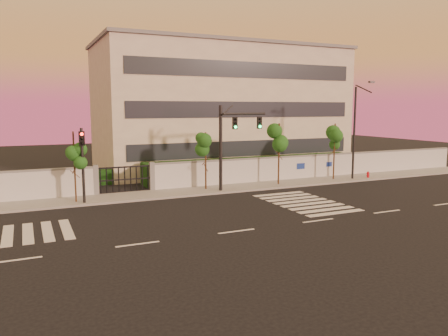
{
  "coord_description": "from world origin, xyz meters",
  "views": [
    {
      "loc": [
        -9.44,
        -18.99,
        6.12
      ],
      "look_at": [
        2.08,
        6.0,
        2.34
      ],
      "focal_mm": 35.0,
      "sensor_mm": 36.0,
      "label": 1
    }
  ],
  "objects": [
    {
      "name": "fire_hydrant",
      "position": [
        17.55,
        9.72,
        0.34
      ],
      "size": [
        0.27,
        0.26,
        0.69
      ],
      "rotation": [
        0.0,
        0.0,
        -0.21
      ],
      "color": "red",
      "rests_on": "ground"
    },
    {
      "name": "street_tree_e",
      "position": [
        8.78,
        10.22,
        3.64
      ],
      "size": [
        1.62,
        1.29,
        4.95
      ],
      "color": "#382314",
      "rests_on": "ground"
    },
    {
      "name": "hedge_row",
      "position": [
        1.17,
        14.74,
        0.82
      ],
      "size": [
        41.0,
        4.25,
        1.8
      ],
      "color": "#14340F",
      "rests_on": "ground"
    },
    {
      "name": "institutional_building",
      "position": [
        9.0,
        21.99,
        6.16
      ],
      "size": [
        24.4,
        12.4,
        12.25
      ],
      "color": "beige",
      "rests_on": "ground"
    },
    {
      "name": "streetlight_east",
      "position": [
        15.97,
        9.72,
        4.46
      ],
      "size": [
        0.49,
        1.99,
        8.25
      ],
      "color": "black",
      "rests_on": "ground"
    },
    {
      "name": "street_tree_d",
      "position": [
        2.75,
        10.69,
        3.21
      ],
      "size": [
        1.52,
        1.21,
        4.36
      ],
      "color": "#382314",
      "rests_on": "ground"
    },
    {
      "name": "street_tree_f",
      "position": [
        14.34,
        10.38,
        3.56
      ],
      "size": [
        1.53,
        1.22,
        4.84
      ],
      "color": "#382314",
      "rests_on": "ground"
    },
    {
      "name": "traffic_signal_main",
      "position": [
        4.29,
        9.64,
        3.99
      ],
      "size": [
        3.97,
        0.87,
        6.31
      ],
      "rotation": [
        0.0,
        0.0,
        0.18
      ],
      "color": "black",
      "rests_on": "ground"
    },
    {
      "name": "sidewalk",
      "position": [
        0.0,
        10.5,
        0.07
      ],
      "size": [
        60.0,
        3.0,
        0.15
      ],
      "primitive_type": "cube",
      "color": "gray",
      "rests_on": "ground"
    },
    {
      "name": "traffic_signal_secondary",
      "position": [
        -6.13,
        9.46,
        3.11
      ],
      "size": [
        0.38,
        0.36,
        4.89
      ],
      "rotation": [
        0.0,
        0.0,
        0.25
      ],
      "color": "black",
      "rests_on": "ground"
    },
    {
      "name": "ground",
      "position": [
        0.0,
        0.0,
        0.0
      ],
      "size": [
        120.0,
        120.0,
        0.0
      ],
      "primitive_type": "plane",
      "color": "black",
      "rests_on": "ground"
    },
    {
      "name": "road_markings",
      "position": [
        -1.58,
        3.76,
        0.01
      ],
      "size": [
        57.0,
        7.62,
        0.02
      ],
      "color": "silver",
      "rests_on": "ground"
    },
    {
      "name": "perimeter_wall",
      "position": [
        0.1,
        12.0,
        1.07
      ],
      "size": [
        60.0,
        0.36,
        2.2
      ],
      "color": "silver",
      "rests_on": "ground"
    },
    {
      "name": "street_tree_c",
      "position": [
        -6.56,
        9.99,
        3.43
      ],
      "size": [
        1.32,
        1.05,
        4.67
      ],
      "color": "#382314",
      "rests_on": "ground"
    }
  ]
}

